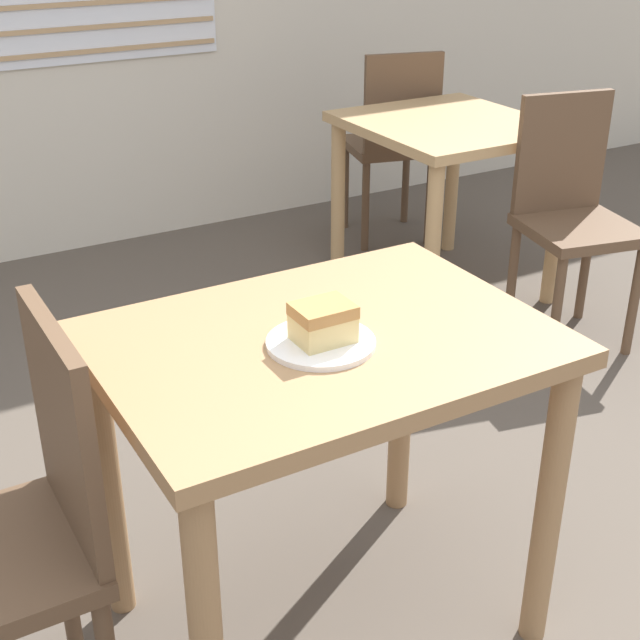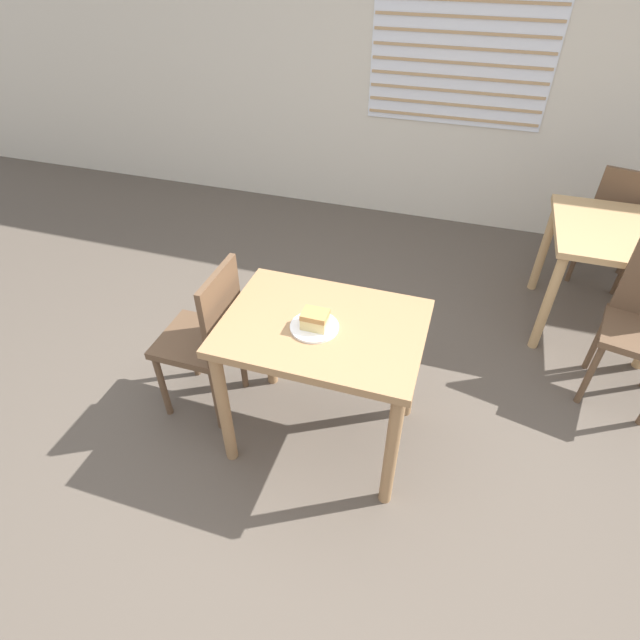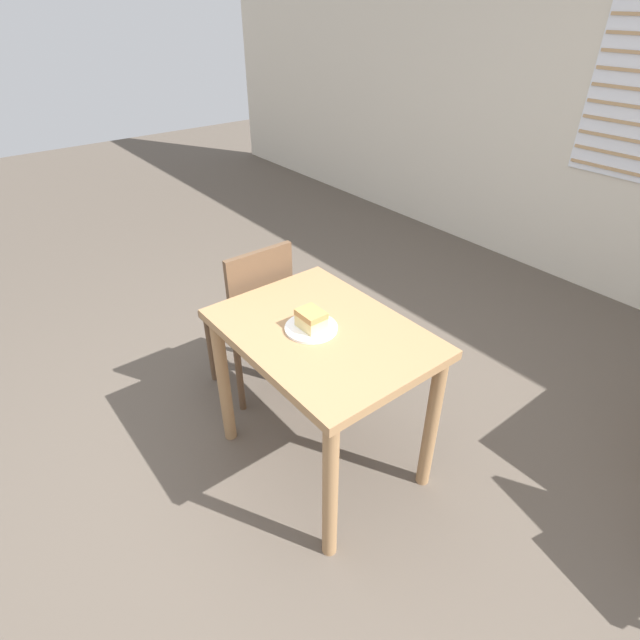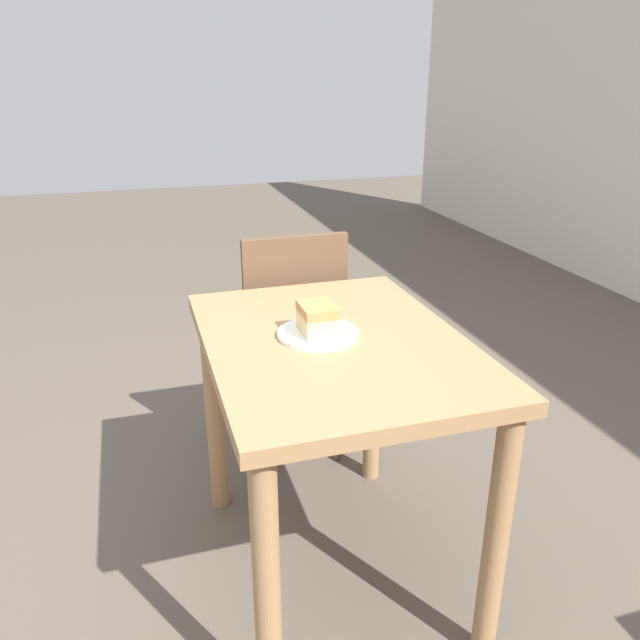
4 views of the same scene
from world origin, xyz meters
name	(u,v)px [view 4 (image 4 of 4)]	position (x,y,z in m)	size (l,w,h in m)	color
ground_plane	(224,610)	(0.00, 0.00, 0.00)	(14.00, 14.00, 0.00)	brown
dining_table_near	(334,384)	(-0.07, 0.34, 0.63)	(0.90, 0.66, 0.77)	#9E754C
chair_near_window	(289,337)	(-0.71, 0.38, 0.50)	(0.38, 0.38, 0.91)	brown
plate	(318,334)	(-0.10, 0.31, 0.77)	(0.22, 0.22, 0.01)	white
cake_slice	(318,318)	(-0.09, 0.31, 0.82)	(0.11, 0.09, 0.08)	#E0C67F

